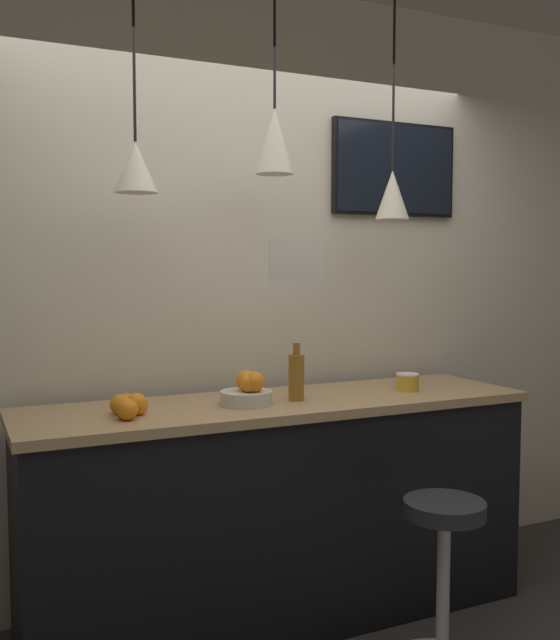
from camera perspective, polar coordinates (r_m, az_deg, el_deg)
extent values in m
cube|color=beige|center=(3.46, -2.95, 2.45)|extent=(8.00, 0.06, 2.90)
cube|color=black|center=(3.26, 0.00, -15.25)|extent=(2.21, 0.59, 0.94)
cube|color=tan|center=(3.13, 0.00, -6.77)|extent=(2.25, 0.63, 0.04)
cylinder|color=#B7B7BC|center=(2.98, 12.91, -20.52)|extent=(0.05, 0.05, 0.60)
cylinder|color=#232328|center=(2.85, 13.03, -14.48)|extent=(0.31, 0.31, 0.06)
cylinder|color=beige|center=(3.02, -2.72, -6.24)|extent=(0.22, 0.22, 0.06)
sphere|color=orange|center=(3.00, -2.73, -4.87)|extent=(0.09, 0.09, 0.09)
sphere|color=orange|center=(2.98, -2.05, -4.97)|extent=(0.09, 0.09, 0.09)
sphere|color=orange|center=(3.00, -2.13, -5.00)|extent=(0.07, 0.07, 0.07)
sphere|color=orange|center=(3.04, -2.25, -4.93)|extent=(0.07, 0.07, 0.07)
sphere|color=orange|center=(2.97, -2.53, -5.11)|extent=(0.07, 0.07, 0.07)
sphere|color=orange|center=(2.88, -11.44, -6.58)|extent=(0.08, 0.08, 0.08)
sphere|color=orange|center=(2.80, -12.20, -6.92)|extent=(0.08, 0.08, 0.08)
sphere|color=orange|center=(2.78, -12.11, -7.03)|extent=(0.08, 0.08, 0.08)
sphere|color=orange|center=(2.89, -12.69, -6.61)|extent=(0.08, 0.08, 0.08)
sphere|color=orange|center=(2.86, -11.39, -6.61)|extent=(0.09, 0.09, 0.09)
sphere|color=orange|center=(2.97, -12.17, -6.41)|extent=(0.07, 0.07, 0.07)
sphere|color=orange|center=(2.86, -11.25, -6.75)|extent=(0.07, 0.07, 0.07)
cylinder|color=olive|center=(3.10, 1.31, -4.62)|extent=(0.07, 0.07, 0.20)
cylinder|color=olive|center=(3.08, 1.32, -2.31)|extent=(0.03, 0.03, 0.05)
cylinder|color=gold|center=(3.40, 10.17, -4.97)|extent=(0.10, 0.10, 0.07)
cylinder|color=white|center=(3.40, 10.18, -4.30)|extent=(0.11, 0.11, 0.01)
cylinder|color=black|center=(3.05, -11.62, 20.73)|extent=(0.01, 0.01, 0.74)
cone|color=beige|center=(2.95, -11.48, 11.90)|extent=(0.18, 0.18, 0.20)
sphere|color=#F9EFCC|center=(2.94, -11.45, 10.34)|extent=(0.04, 0.04, 0.04)
cylinder|color=black|center=(3.27, -0.43, 21.37)|extent=(0.01, 0.01, 0.56)
cone|color=beige|center=(3.17, -0.43, 14.10)|extent=(0.17, 0.17, 0.28)
sphere|color=#F9EFCC|center=(3.15, -0.43, 11.95)|extent=(0.04, 0.04, 0.04)
cylinder|color=black|center=(3.52, 9.08, 18.13)|extent=(0.01, 0.01, 0.79)
cone|color=beige|center=(3.44, 8.98, 9.87)|extent=(0.16, 0.16, 0.23)
sphere|color=#F9EFCC|center=(3.43, 8.96, 8.29)|extent=(0.04, 0.04, 0.04)
cube|color=black|center=(3.84, 9.13, 11.82)|extent=(0.73, 0.04, 0.48)
cube|color=black|center=(3.83, 9.29, 11.85)|extent=(0.70, 0.01, 0.45)
cube|color=white|center=(2.85, 1.34, 4.76)|extent=(0.24, 0.01, 0.17)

